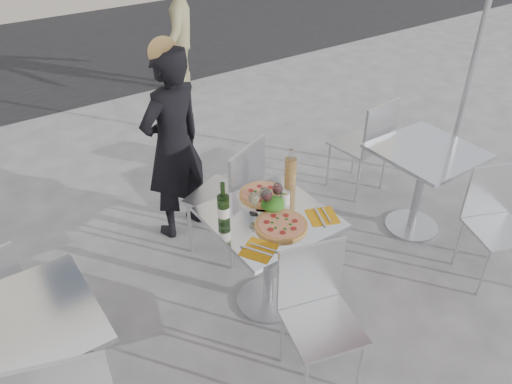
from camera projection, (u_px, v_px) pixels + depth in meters
ground at (268, 301)px, 3.54m from camera, size 80.00×80.00×0.00m
street_asphalt at (30, 53)px, 7.97m from camera, size 24.00×5.00×0.00m
main_table at (269, 242)px, 3.23m from camera, size 0.72×0.72×0.75m
side_table_left at (30, 350)px, 2.53m from camera, size 0.72×0.72×0.75m
side_table_right at (423, 173)px, 3.94m from camera, size 0.72×0.72×0.75m
chair_far at (234, 191)px, 3.67m from camera, size 0.59×0.60×0.98m
chair_near at (317, 305)px, 2.81m from camera, size 0.49×0.50×0.87m
side_chair_rfar at (368, 139)px, 4.39m from camera, size 0.45×0.47×0.92m
side_chair_rnear at (495, 215)px, 3.54m from camera, size 0.51×0.52×0.86m
woman_diner at (173, 145)px, 3.81m from camera, size 0.65×0.52×1.57m
pedestrian_b at (175, 28)px, 6.35m from camera, size 1.11×1.19×1.61m
pizza_near at (281, 225)px, 3.03m from camera, size 0.32×0.32×0.02m
pizza_far at (263, 195)px, 3.28m from camera, size 0.35×0.35×0.03m
salad_plate at (273, 205)px, 3.16m from camera, size 0.22×0.22×0.09m
wine_bottle at (224, 208)px, 2.99m from camera, size 0.07×0.07×0.29m
carafe at (290, 172)px, 3.33m from camera, size 0.08×0.08×0.29m
sugar_shaker at (285, 198)px, 3.19m from camera, size 0.06×0.06×0.11m
wineglass_white_a at (254, 199)px, 3.08m from camera, size 0.07×0.07×0.16m
wineglass_white_b at (265, 194)px, 3.13m from camera, size 0.07×0.07×0.16m
wineglass_red_a at (267, 196)px, 3.11m from camera, size 0.07×0.07×0.16m
wineglass_red_b at (278, 190)px, 3.17m from camera, size 0.07×0.07×0.16m
napkin_left at (259, 250)px, 2.85m from camera, size 0.25×0.25×0.01m
napkin_right at (322, 216)px, 3.11m from camera, size 0.23×0.23×0.01m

